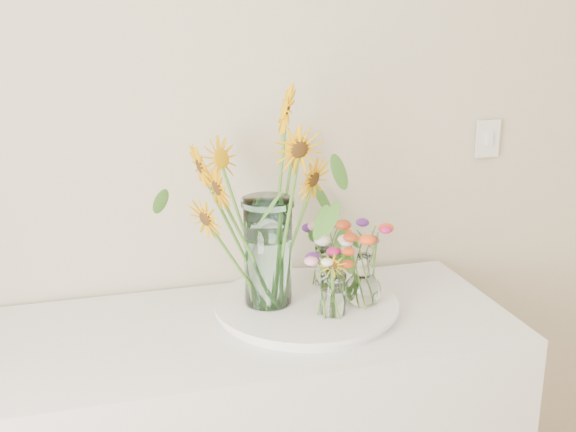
% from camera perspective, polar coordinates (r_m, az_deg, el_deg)
% --- Properties ---
extents(tray, '(0.49, 0.49, 0.02)m').
position_cam_1_polar(tray, '(2.01, 1.45, -7.22)').
color(tray, white).
rests_on(tray, counter).
extents(mason_jar, '(0.14, 0.14, 0.30)m').
position_cam_1_polar(mason_jar, '(1.95, -1.59, -2.87)').
color(mason_jar, '#BFF4F3').
rests_on(mason_jar, tray).
extents(sunflower_bouquet, '(0.86, 0.86, 0.59)m').
position_cam_1_polar(sunflower_bouquet, '(1.90, -1.63, 1.19)').
color(sunflower_bouquet, '#E59E04').
rests_on(sunflower_bouquet, tray).
extents(small_vase_a, '(0.08, 0.08, 0.12)m').
position_cam_1_polar(small_vase_a, '(1.92, 3.59, -6.25)').
color(small_vase_a, white).
rests_on(small_vase_a, tray).
extents(wildflower_posy_a, '(0.18, 0.18, 0.21)m').
position_cam_1_polar(wildflower_posy_a, '(1.90, 3.61, -5.00)').
color(wildflower_posy_a, '#F84C15').
rests_on(wildflower_posy_a, tray).
extents(small_vase_b, '(0.11, 0.11, 0.15)m').
position_cam_1_polar(small_vase_b, '(1.98, 5.96, -5.03)').
color(small_vase_b, white).
rests_on(small_vase_b, tray).
extents(wildflower_posy_b, '(0.21, 0.21, 0.24)m').
position_cam_1_polar(wildflower_posy_b, '(1.97, 6.00, -3.81)').
color(wildflower_posy_b, '#F84C15').
rests_on(wildflower_posy_b, tray).
extents(small_vase_c, '(0.08, 0.08, 0.12)m').
position_cam_1_polar(small_vase_c, '(2.11, 3.07, -3.95)').
color(small_vase_c, white).
rests_on(small_vase_c, tray).
extents(wildflower_posy_c, '(0.20, 0.20, 0.21)m').
position_cam_1_polar(wildflower_posy_c, '(2.09, 3.09, -2.80)').
color(wildflower_posy_c, '#F84C15').
rests_on(wildflower_posy_c, tray).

